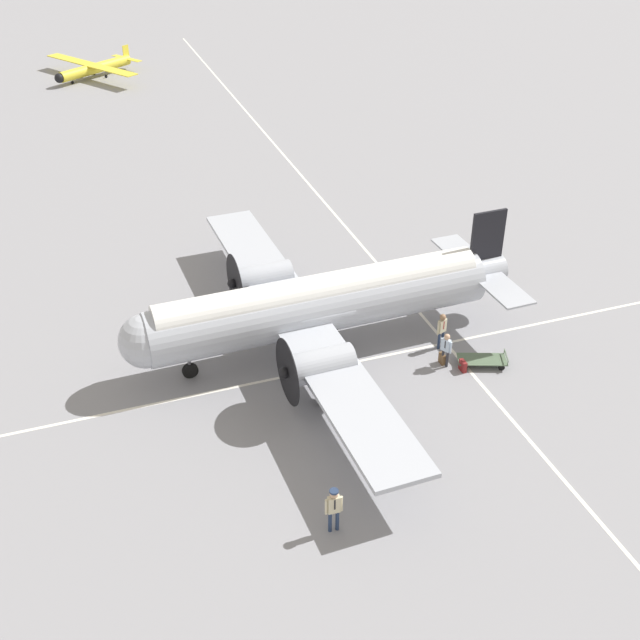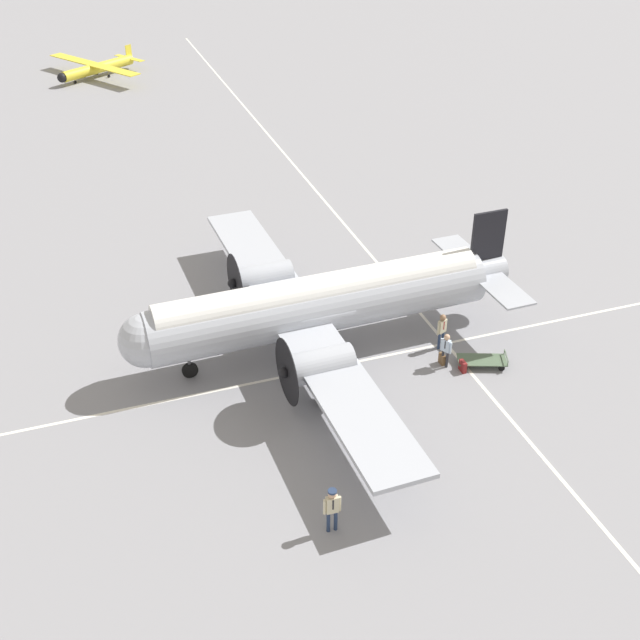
{
  "view_description": "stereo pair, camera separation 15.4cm",
  "coord_description": "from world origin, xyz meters",
  "views": [
    {
      "loc": [
        28.38,
        -10.03,
        20.85
      ],
      "look_at": [
        0.0,
        0.0,
        1.57
      ],
      "focal_mm": 45.0,
      "sensor_mm": 36.0,
      "label": 1
    },
    {
      "loc": [
        28.43,
        -9.88,
        20.85
      ],
      "look_at": [
        0.0,
        0.0,
        1.57
      ],
      "focal_mm": 45.0,
      "sensor_mm": 36.0,
      "label": 2
    }
  ],
  "objects": [
    {
      "name": "crew_foreground",
      "position": [
        10.43,
        -3.19,
        1.17
      ],
      "size": [
        0.33,
        0.63,
        1.87
      ],
      "rotation": [
        0.0,
        0.0,
        -1.62
      ],
      "color": "navy",
      "rests_on": "ground_plane"
    },
    {
      "name": "ground_plane",
      "position": [
        0.0,
        0.0,
        0.0
      ],
      "size": [
        300.0,
        300.0,
        0.0
      ],
      "primitive_type": "plane",
      "color": "gray"
    },
    {
      "name": "apron_line_northsouth",
      "position": [
        1.5,
        0.0,
        0.0
      ],
      "size": [
        0.16,
        120.0,
        0.01
      ],
      "color": "silver",
      "rests_on": "ground_plane"
    },
    {
      "name": "ramp_agent",
      "position": [
        3.06,
        4.76,
        1.02
      ],
      "size": [
        0.51,
        0.35,
        1.66
      ],
      "rotation": [
        0.0,
        0.0,
        3.65
      ],
      "color": "#2D2D33",
      "rests_on": "ground_plane"
    },
    {
      "name": "light_aircraft_distant",
      "position": [
        -47.92,
        -4.98,
        0.87
      ],
      "size": [
        10.22,
        8.31,
        2.16
      ],
      "rotation": [
        0.0,
        0.0,
        5.28
      ],
      "color": "yellow",
      "rests_on": "ground_plane"
    },
    {
      "name": "baggage_cart",
      "position": [
        3.58,
        6.36,
        0.27
      ],
      "size": [
        1.64,
        2.34,
        0.56
      ],
      "rotation": [
        0.0,
        0.0,
        4.36
      ],
      "color": "#4C6047",
      "rests_on": "ground_plane"
    },
    {
      "name": "airliner_main",
      "position": [
        0.01,
        -0.39,
        2.43
      ],
      "size": [
        22.29,
        18.07,
        5.5
      ],
      "rotation": [
        0.0,
        0.0,
        4.74
      ],
      "color": "#ADB2BC",
      "rests_on": "ground_plane"
    },
    {
      "name": "apron_line_eastwest",
      "position": [
        0.0,
        5.64,
        0.0
      ],
      "size": [
        120.0,
        0.16,
        0.01
      ],
      "color": "silver",
      "rests_on": "ground_plane"
    },
    {
      "name": "suitcase_near_door",
      "position": [
        3.66,
        5.34,
        0.26
      ],
      "size": [
        0.45,
        0.19,
        0.55
      ],
      "color": "maroon",
      "rests_on": "ground_plane"
    },
    {
      "name": "suitcase_upright_spare",
      "position": [
        2.87,
        4.73,
        0.26
      ],
      "size": [
        0.4,
        0.16,
        0.55
      ],
      "color": "brown",
      "rests_on": "ground_plane"
    },
    {
      "name": "passenger_boarding",
      "position": [
        1.71,
        5.23,
        1.09
      ],
      "size": [
        0.34,
        0.57,
        1.78
      ],
      "rotation": [
        0.0,
        0.0,
        5.1
      ],
      "color": "navy",
      "rests_on": "ground_plane"
    }
  ]
}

